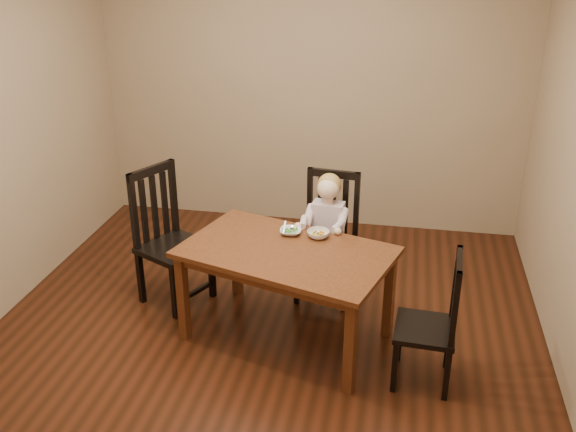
% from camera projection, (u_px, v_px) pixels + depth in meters
% --- Properties ---
extents(room, '(4.01, 4.01, 2.71)m').
position_uv_depth(room, '(263.00, 155.00, 4.16)').
color(room, '#3D1A0D').
rests_on(room, ground).
extents(dining_table, '(1.58, 1.21, 0.70)m').
position_uv_depth(dining_table, '(286.00, 260.00, 4.39)').
color(dining_table, '#431E0F').
rests_on(dining_table, room).
extents(chair_child, '(0.48, 0.46, 1.00)m').
position_uv_depth(chair_child, '(328.00, 239.00, 5.00)').
color(chair_child, black).
rests_on(chair_child, room).
extents(chair_left, '(0.60, 0.61, 1.07)m').
position_uv_depth(chair_left, '(169.00, 239.00, 4.93)').
color(chair_left, black).
rests_on(chair_left, room).
extents(chair_right, '(0.40, 0.41, 0.91)m').
position_uv_depth(chair_right, '(433.00, 323.00, 4.01)').
color(chair_right, black).
rests_on(chair_right, room).
extents(toddler, '(0.36, 0.43, 0.54)m').
position_uv_depth(toddler, '(327.00, 225.00, 4.90)').
color(toddler, silver).
rests_on(toddler, chair_child).
extents(bowl_peas, '(0.17, 0.17, 0.04)m').
position_uv_depth(bowl_peas, '(291.00, 232.00, 4.57)').
color(bowl_peas, silver).
rests_on(bowl_peas, dining_table).
extents(bowl_veg, '(0.19, 0.19, 0.05)m').
position_uv_depth(bowl_veg, '(318.00, 234.00, 4.52)').
color(bowl_veg, silver).
rests_on(bowl_veg, dining_table).
extents(fork, '(0.03, 0.13, 0.05)m').
position_uv_depth(fork, '(284.00, 228.00, 4.56)').
color(fork, silver).
rests_on(fork, bowl_peas).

